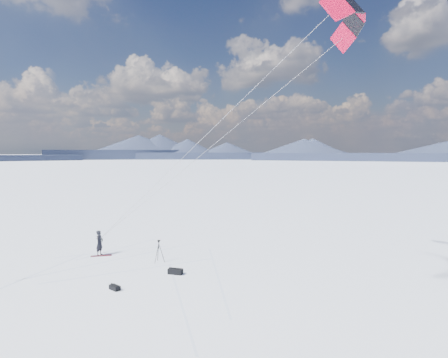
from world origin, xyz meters
The scene contains 9 objects.
ground centered at (0.00, 0.00, 0.00)m, with size 1800.00×1800.00×0.00m, color white.
horizon_hills centered at (0.00, 0.00, 4.27)m, with size 704.47×706.88×9.89m.
snow_tracks centered at (0.33, 0.01, 0.00)m, with size 17.62×10.25×0.01m.
snowkiter centered at (-3.35, 1.54, 0.00)m, with size 0.63×0.41×1.72m, color black.
snowboard centered at (-3.13, 1.43, 0.02)m, with size 1.37×0.26×0.04m, color maroon.
tripod centered at (1.28, 1.95, 0.93)m, with size 0.68×0.65×1.45m.
gear_bag_a centered at (3.53, 0.39, 0.17)m, with size 0.89×0.52×0.37m.
gear_bag_b centered at (2.05, -3.07, 0.13)m, with size 0.69×0.46×0.29m.
power_kite centered at (12.40, 2.82, 13.87)m, with size 17.08×5.97×13.73m.
Camera 1 is at (15.22, -17.70, 7.13)m, focal length 30.00 mm.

